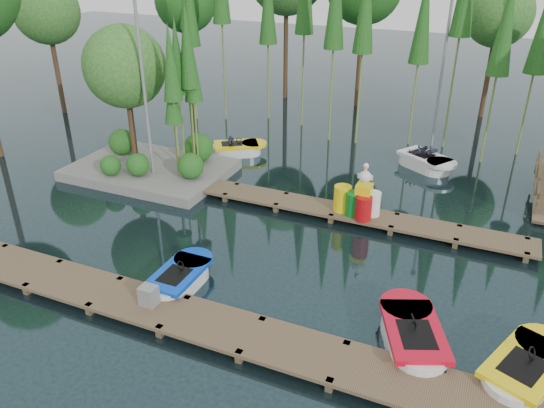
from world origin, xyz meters
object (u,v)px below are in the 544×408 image
at_px(boat_yellow_far, 237,149).
at_px(yellow_barrel, 342,198).
at_px(drum_cluster, 363,201).
at_px(island, 141,95).
at_px(boat_red, 412,337).
at_px(utility_cabinet, 149,296).
at_px(boat_blue, 180,279).

relative_size(boat_yellow_far, yellow_barrel, 3.01).
height_order(boat_yellow_far, drum_cluster, drum_cluster).
bearing_deg(drum_cluster, yellow_barrel, 168.85).
bearing_deg(drum_cluster, island, 174.22).
height_order(boat_red, boat_yellow_far, boat_yellow_far).
bearing_deg(utility_cabinet, boat_blue, 88.02).
bearing_deg(boat_yellow_far, island, -141.08).
height_order(yellow_barrel, drum_cluster, drum_cluster).
distance_m(island, utility_cabinet, 9.94).
bearing_deg(yellow_barrel, boat_red, -58.39).
bearing_deg(island, utility_cabinet, -54.38).
distance_m(boat_blue, yellow_barrel, 6.39).
height_order(boat_blue, boat_yellow_far, boat_yellow_far).
xyz_separation_m(island, yellow_barrel, (8.54, -0.79, -2.44)).
bearing_deg(drum_cluster, boat_red, -63.84).
xyz_separation_m(boat_blue, boat_yellow_far, (-3.11, 9.58, 0.02)).
distance_m(boat_yellow_far, utility_cabinet, 11.34).
bearing_deg(boat_blue, drum_cluster, 56.15).
bearing_deg(island, boat_yellow_far, 51.20).
height_order(boat_blue, utility_cabinet, utility_cabinet).
height_order(boat_blue, boat_red, boat_red).
bearing_deg(boat_yellow_far, utility_cabinet, -86.59).
bearing_deg(yellow_barrel, drum_cluster, -11.15).
distance_m(island, boat_yellow_far, 4.96).
distance_m(boat_yellow_far, yellow_barrel, 7.20).
bearing_deg(boat_yellow_far, drum_cluster, -43.22).
bearing_deg(boat_red, boat_blue, 158.49).
xyz_separation_m(boat_red, yellow_barrel, (-3.41, 5.55, 0.47)).
relative_size(island, yellow_barrel, 7.57).
height_order(island, drum_cluster, island).
xyz_separation_m(boat_yellow_far, drum_cluster, (6.79, -4.07, 0.59)).
bearing_deg(utility_cabinet, boat_red, 12.84).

